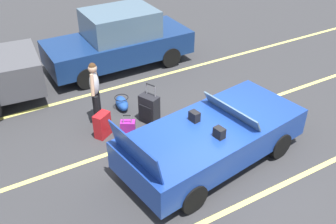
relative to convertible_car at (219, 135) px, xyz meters
name	(u,v)px	position (x,y,z in m)	size (l,w,h in m)	color
ground_plane	(211,160)	(-0.20, -0.03, -0.59)	(80.00, 80.00, 0.00)	#333335
lot_line_near	(252,200)	(-0.20, -1.41, -0.59)	(18.00, 0.12, 0.01)	#EAE066
lot_line_mid	(179,129)	(-0.20, 1.29, -0.59)	(18.00, 0.12, 0.01)	#EAE066
lot_line_far	(132,83)	(-0.20, 3.99, -0.59)	(18.00, 0.12, 0.01)	#EAE066
convertible_car	(219,135)	(0.00, 0.00, 0.00)	(4.34, 2.33, 1.54)	navy
suitcase_large_black	(149,109)	(-0.67, 1.97, -0.22)	(0.45, 0.55, 1.04)	black
suitcase_medium_bright	(102,125)	(-1.91, 2.00, -0.28)	(0.47, 0.42, 0.62)	red
suitcase_small_carryon	(128,130)	(-1.44, 1.57, -0.34)	(0.39, 0.34, 0.72)	#991E8C
duffel_bag	(122,103)	(-1.02, 2.89, -0.43)	(0.42, 0.68, 0.34)	#1E479E
traveler_person	(95,90)	(-1.80, 2.59, 0.34)	(0.39, 0.56, 1.65)	black
parked_sedan_far	(119,40)	(0.00, 5.23, 0.30)	(4.50, 1.88, 1.82)	navy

